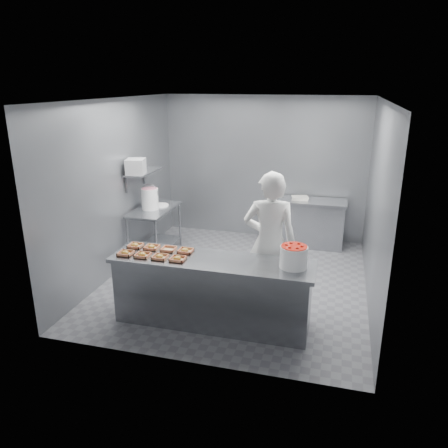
{
  "coord_description": "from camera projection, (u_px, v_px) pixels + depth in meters",
  "views": [
    {
      "loc": [
        1.48,
        -6.23,
        3.04
      ],
      "look_at": [
        -0.15,
        -0.2,
        0.99
      ],
      "focal_mm": 35.0,
      "sensor_mm": 36.0,
      "label": 1
    }
  ],
  "objects": [
    {
      "name": "floor",
      "position": [
        236.0,
        280.0,
        7.02
      ],
      "size": [
        4.5,
        4.5,
        0.0
      ],
      "primitive_type": "plane",
      "color": "#4C4C51",
      "rests_on": "ground"
    },
    {
      "name": "ceiling",
      "position": [
        238.0,
        99.0,
        6.15
      ],
      "size": [
        4.5,
        4.5,
        0.0
      ],
      "primitive_type": "plane",
      "rotation": [
        3.14,
        0.0,
        0.0
      ],
      "color": "white",
      "rests_on": "wall_back"
    },
    {
      "name": "wall_back",
      "position": [
        264.0,
        168.0,
        8.65
      ],
      "size": [
        4.0,
        0.04,
        2.8
      ],
      "primitive_type": "cube",
      "color": "slate",
      "rests_on": "ground"
    },
    {
      "name": "wall_left",
      "position": [
        118.0,
        187.0,
        7.08
      ],
      "size": [
        0.04,
        4.5,
        2.8
      ],
      "primitive_type": "cube",
      "color": "slate",
      "rests_on": "ground"
    },
    {
      "name": "wall_right",
      "position": [
        376.0,
        205.0,
        6.09
      ],
      "size": [
        0.04,
        4.5,
        2.8
      ],
      "primitive_type": "cube",
      "color": "slate",
      "rests_on": "ground"
    },
    {
      "name": "service_counter",
      "position": [
        212.0,
        291.0,
        5.65
      ],
      "size": [
        2.6,
        0.7,
        0.9
      ],
      "color": "slate",
      "rests_on": "ground"
    },
    {
      "name": "prep_table",
      "position": [
        155.0,
        225.0,
        7.8
      ],
      "size": [
        0.6,
        1.2,
        0.9
      ],
      "color": "slate",
      "rests_on": "ground"
    },
    {
      "name": "back_counter",
      "position": [
        305.0,
        222.0,
        8.4
      ],
      "size": [
        1.5,
        0.6,
        0.9
      ],
      "color": "slate",
      "rests_on": "ground"
    },
    {
      "name": "wall_shelf",
      "position": [
        143.0,
        172.0,
        7.54
      ],
      "size": [
        0.35,
        0.9,
        0.03
      ],
      "primitive_type": "cube",
      "color": "slate",
      "rests_on": "wall_left"
    },
    {
      "name": "tray_0",
      "position": [
        126.0,
        253.0,
        5.65
      ],
      "size": [
        0.19,
        0.18,
        0.06
      ],
      "color": "tan",
      "rests_on": "service_counter"
    },
    {
      "name": "tray_1",
      "position": [
        143.0,
        255.0,
        5.59
      ],
      "size": [
        0.19,
        0.18,
        0.06
      ],
      "color": "tan",
      "rests_on": "service_counter"
    },
    {
      "name": "tray_2",
      "position": [
        160.0,
        257.0,
        5.53
      ],
      "size": [
        0.19,
        0.18,
        0.06
      ],
      "color": "tan",
      "rests_on": "service_counter"
    },
    {
      "name": "tray_3",
      "position": [
        178.0,
        259.0,
        5.47
      ],
      "size": [
        0.19,
        0.18,
        0.06
      ],
      "color": "tan",
      "rests_on": "service_counter"
    },
    {
      "name": "tray_4",
      "position": [
        135.0,
        245.0,
        5.91
      ],
      "size": [
        0.19,
        0.18,
        0.06
      ],
      "color": "tan",
      "rests_on": "service_counter"
    },
    {
      "name": "tray_5",
      "position": [
        152.0,
        247.0,
        5.85
      ],
      "size": [
        0.19,
        0.18,
        0.06
      ],
      "color": "tan",
      "rests_on": "service_counter"
    },
    {
      "name": "tray_6",
      "position": [
        169.0,
        249.0,
        5.79
      ],
      "size": [
        0.19,
        0.18,
        0.04
      ],
      "color": "tan",
      "rests_on": "service_counter"
    },
    {
      "name": "tray_7",
      "position": [
        185.0,
        251.0,
        5.73
      ],
      "size": [
        0.19,
        0.18,
        0.06
      ],
      "color": "tan",
      "rests_on": "service_counter"
    },
    {
      "name": "worker",
      "position": [
        270.0,
        242.0,
        5.88
      ],
      "size": [
        0.77,
        0.57,
        1.95
      ],
      "primitive_type": "imported",
      "rotation": [
        0.0,
        0.0,
        3.3
      ],
      "color": "white",
      "rests_on": "ground"
    },
    {
      "name": "strawberry_tub",
      "position": [
        294.0,
        256.0,
        5.23
      ],
      "size": [
        0.33,
        0.33,
        0.28
      ],
      "color": "white",
      "rests_on": "service_counter"
    },
    {
      "name": "glaze_bucket",
      "position": [
        150.0,
        198.0,
        7.61
      ],
      "size": [
        0.31,
        0.29,
        0.45
      ],
      "color": "white",
      "rests_on": "prep_table"
    },
    {
      "name": "bucket_lid",
      "position": [
        160.0,
        205.0,
        7.86
      ],
      "size": [
        0.39,
        0.39,
        0.02
      ],
      "primitive_type": "cylinder",
      "rotation": [
        0.0,
        0.0,
        -0.34
      ],
      "color": "white",
      "rests_on": "prep_table"
    },
    {
      "name": "rag",
      "position": [
        155.0,
        206.0,
        7.79
      ],
      "size": [
        0.16,
        0.14,
        0.02
      ],
      "primitive_type": "cube",
      "rotation": [
        0.0,
        0.0,
        -0.19
      ],
      "color": "#CCB28C",
      "rests_on": "prep_table"
    },
    {
      "name": "appliance",
      "position": [
        136.0,
        166.0,
        7.25
      ],
      "size": [
        0.37,
        0.4,
        0.25
      ],
      "primitive_type": "cube",
      "rotation": [
        0.0,
        0.0,
        0.25
      ],
      "color": "gray",
      "rests_on": "wall_shelf"
    },
    {
      "name": "paper_stack",
      "position": [
        300.0,
        198.0,
        8.28
      ],
      "size": [
        0.32,
        0.25,
        0.06
      ],
      "primitive_type": "cube",
      "rotation": [
        0.0,
        0.0,
        0.12
      ],
      "color": "silver",
      "rests_on": "back_counter"
    }
  ]
}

